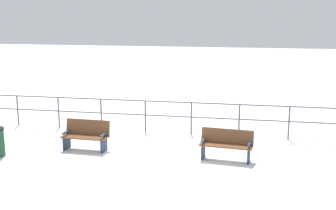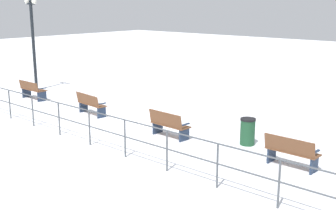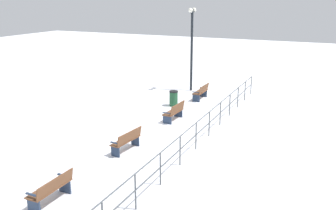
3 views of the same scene
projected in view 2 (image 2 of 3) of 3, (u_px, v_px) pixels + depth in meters
ground_plane at (130, 124)px, 16.27m from camera, size 80.00×80.00×0.00m
bench_nearest at (291, 152)px, 11.90m from camera, size 0.56×1.47×0.91m
bench_second at (169, 124)px, 14.59m from camera, size 0.63×1.46×0.91m
bench_third at (90, 104)px, 17.50m from camera, size 0.64×1.56×0.89m
bench_fourth at (32, 90)px, 20.32m from camera, size 0.56×1.53×0.88m
lamppost_middle at (33, 35)px, 21.97m from camera, size 0.24×0.89×4.62m
waterfront_railing at (73, 118)px, 14.26m from camera, size 0.05×18.16×1.16m
trash_bin at (248, 131)px, 13.86m from camera, size 0.49×0.49×0.87m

